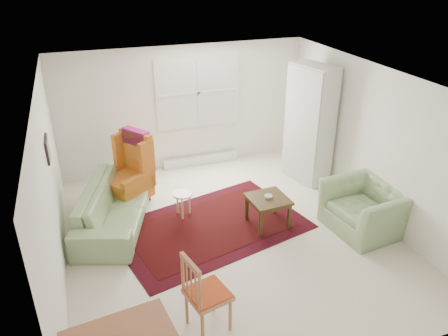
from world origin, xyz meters
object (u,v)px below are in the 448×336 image
object	(u,v)px
cabinet	(310,124)
desk_chair	(208,292)
armchair	(366,204)
stool	(183,204)
coffee_table	(268,211)
sofa	(114,198)
wingback_chair	(124,170)

from	to	relation	value
cabinet	desk_chair	bearing A→B (deg)	-149.16
armchair	stool	distance (m)	2.99
coffee_table	cabinet	distance (m)	2.10
armchair	cabinet	size ratio (longest dim) A/B	0.52
coffee_table	desk_chair	bearing A→B (deg)	-131.39
sofa	cabinet	size ratio (longest dim) A/B	1.02
wingback_chair	sofa	bearing A→B (deg)	-58.38
wingback_chair	stool	distance (m)	1.22
wingback_chair	desk_chair	xyz separation A→B (m)	(0.50, -3.29, -0.12)
wingback_chair	desk_chair	size ratio (longest dim) A/B	1.22
armchair	coffee_table	size ratio (longest dim) A/B	1.91
cabinet	desk_chair	size ratio (longest dim) A/B	2.13
sofa	stool	bearing A→B (deg)	-80.56
armchair	cabinet	bearing A→B (deg)	173.73
coffee_table	stool	size ratio (longest dim) A/B	1.38
sofa	coffee_table	distance (m)	2.52
cabinet	desk_chair	distance (m)	4.34
armchair	desk_chair	distance (m)	3.22
sofa	armchair	distance (m)	4.05
coffee_table	desk_chair	xyz separation A→B (m)	(-1.58, -1.80, 0.28)
coffee_table	stool	bearing A→B (deg)	150.58
sofa	armchair	bearing A→B (deg)	-93.27
sofa	cabinet	world-z (taller)	cabinet
armchair	wingback_chair	distance (m)	4.10
sofa	cabinet	xyz separation A→B (m)	(3.76, 0.40, 0.66)
wingback_chair	desk_chair	distance (m)	3.33
coffee_table	cabinet	bearing A→B (deg)	42.32
armchair	desk_chair	xyz separation A→B (m)	(-3.00, -1.16, 0.07)
coffee_table	stool	xyz separation A→B (m)	(-1.25, 0.70, -0.03)
sofa	coffee_table	bearing A→B (deg)	-91.93
cabinet	coffee_table	bearing A→B (deg)	-152.66
wingback_chair	coffee_table	xyz separation A→B (m)	(2.08, -1.49, -0.39)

